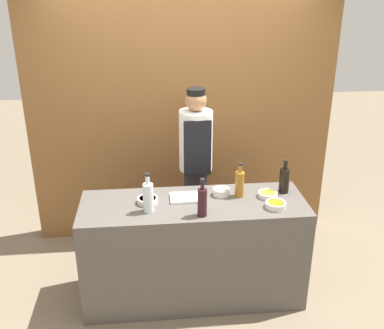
# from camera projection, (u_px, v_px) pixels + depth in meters

# --- Properties ---
(ground_plane) EXTENTS (14.00, 14.00, 0.00)m
(ground_plane) POSITION_uv_depth(u_px,v_px,m) (193.00, 293.00, 3.94)
(ground_plane) COLOR #756651
(cabinet_wall) EXTENTS (3.00, 0.18, 2.40)m
(cabinet_wall) POSITION_uv_depth(u_px,v_px,m) (182.00, 123.00, 4.51)
(cabinet_wall) COLOR brown
(cabinet_wall) RESTS_ON ground_plane
(counter) EXTENTS (1.82, 0.62, 0.89)m
(counter) POSITION_uv_depth(u_px,v_px,m) (193.00, 250.00, 3.77)
(counter) COLOR #514C47
(counter) RESTS_ON ground_plane
(sauce_bowl_orange) EXTENTS (0.16, 0.16, 0.05)m
(sauce_bowl_orange) POSITION_uv_depth(u_px,v_px,m) (276.00, 205.00, 3.51)
(sauce_bowl_orange) COLOR silver
(sauce_bowl_orange) RESTS_ON counter
(sauce_bowl_white) EXTENTS (0.14, 0.14, 0.06)m
(sauce_bowl_white) POSITION_uv_depth(u_px,v_px,m) (221.00, 191.00, 3.70)
(sauce_bowl_white) COLOR silver
(sauce_bowl_white) RESTS_ON counter
(sauce_bowl_brown) EXTENTS (0.16, 0.16, 0.05)m
(sauce_bowl_brown) POSITION_uv_depth(u_px,v_px,m) (148.00, 200.00, 3.58)
(sauce_bowl_brown) COLOR silver
(sauce_bowl_brown) RESTS_ON counter
(sauce_bowl_yellow) EXTENTS (0.16, 0.16, 0.04)m
(sauce_bowl_yellow) POSITION_uv_depth(u_px,v_px,m) (268.00, 194.00, 3.68)
(sauce_bowl_yellow) COLOR silver
(sauce_bowl_yellow) RESTS_ON counter
(cutting_board) EXTENTS (0.29, 0.19, 0.02)m
(cutting_board) POSITION_uv_depth(u_px,v_px,m) (188.00, 198.00, 3.65)
(cutting_board) COLOR white
(cutting_board) RESTS_ON counter
(bottle_soy) EXTENTS (0.08, 0.08, 0.29)m
(bottle_soy) POSITION_uv_depth(u_px,v_px,m) (284.00, 180.00, 3.73)
(bottle_soy) COLOR black
(bottle_soy) RESTS_ON counter
(bottle_wine) EXTENTS (0.07, 0.07, 0.31)m
(bottle_wine) POSITION_uv_depth(u_px,v_px,m) (202.00, 201.00, 3.36)
(bottle_wine) COLOR black
(bottle_wine) RESTS_ON counter
(bottle_amber) EXTENTS (0.07, 0.07, 0.30)m
(bottle_amber) POSITION_uv_depth(u_px,v_px,m) (239.00, 183.00, 3.66)
(bottle_amber) COLOR #9E661E
(bottle_amber) RESTS_ON counter
(bottle_clear) EXTENTS (0.08, 0.08, 0.32)m
(bottle_clear) POSITION_uv_depth(u_px,v_px,m) (148.00, 197.00, 3.41)
(bottle_clear) COLOR silver
(bottle_clear) RESTS_ON counter
(chef_center) EXTENTS (0.31, 0.31, 1.67)m
(chef_center) POSITION_uv_depth(u_px,v_px,m) (196.00, 168.00, 4.18)
(chef_center) COLOR #28282D
(chef_center) RESTS_ON ground_plane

